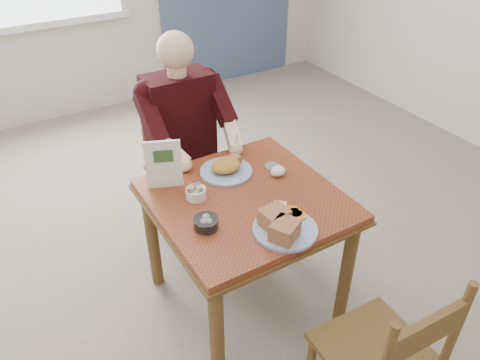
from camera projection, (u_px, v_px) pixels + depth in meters
floor at (245, 298)px, 2.78m from camera, size 6.00×6.00×0.00m
lemon_wedge at (270, 226)px, 2.14m from camera, size 0.06×0.05×0.03m
napkin at (278, 171)px, 2.50m from camera, size 0.09×0.08×0.05m
metal_dish at (272, 167)px, 2.58m from camera, size 0.09×0.09×0.01m
table at (246, 214)px, 2.42m from camera, size 0.92×0.92×0.75m
chair_far at (182, 168)px, 3.08m from camera, size 0.42×0.42×0.95m
chair_near at (384, 359)px, 1.90m from camera, size 0.44×0.44×0.95m
diner at (185, 129)px, 2.82m from camera, size 0.53×0.56×1.39m
near_plate at (282, 225)px, 2.11m from camera, size 0.38×0.38×0.10m
far_plate at (227, 168)px, 2.52m from camera, size 0.35×0.35×0.08m
caddy at (196, 193)px, 2.33m from camera, size 0.13×0.13×0.08m
shakers at (195, 193)px, 2.31m from camera, size 0.09×0.06×0.08m
creamer at (206, 223)px, 2.14m from camera, size 0.16×0.16×0.05m
menu at (164, 164)px, 2.35m from camera, size 0.17×0.08×0.27m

